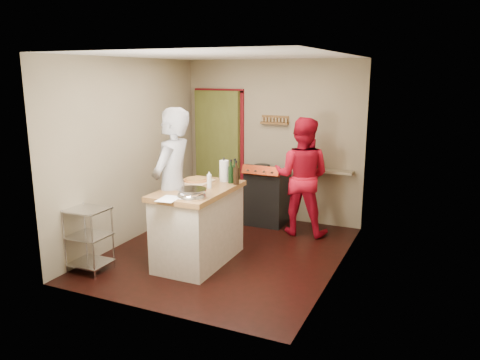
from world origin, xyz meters
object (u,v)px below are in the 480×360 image
at_px(person_stripe, 172,187).
at_px(wire_shelving, 89,236).
at_px(person_red, 302,176).
at_px(stove, 267,196).
at_px(island, 199,224).

bearing_deg(person_stripe, wire_shelving, -53.42).
xyz_separation_m(wire_shelving, person_red, (1.96, 2.40, 0.44)).
bearing_deg(person_stripe, person_red, 140.95).
bearing_deg(person_red, wire_shelving, 46.77).
height_order(stove, person_stripe, person_stripe).
bearing_deg(wire_shelving, stove, 63.15).
xyz_separation_m(stove, island, (-0.23, -1.83, 0.06)).
bearing_deg(person_red, island, 57.76).
distance_m(stove, person_stripe, 2.08).
relative_size(stove, wire_shelving, 1.26).
distance_m(stove, wire_shelving, 2.94).
distance_m(wire_shelving, island, 1.36).
distance_m(stove, person_red, 0.80).
height_order(wire_shelving, island, island).
height_order(stove, wire_shelving, stove).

